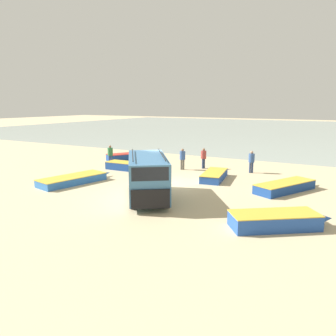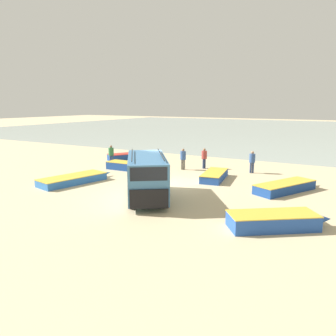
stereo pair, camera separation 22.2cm
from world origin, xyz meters
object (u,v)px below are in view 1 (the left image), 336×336
at_px(fishing_rowboat_1, 128,156).
at_px(fisherman_0, 182,157).
at_px(fishing_rowboat_5, 278,220).
at_px(fisherman_1, 110,153).
at_px(fishing_rowboat_3, 74,179).
at_px(fishing_rowboat_4, 215,175).
at_px(parked_van, 148,176).
at_px(fishing_rowboat_2, 127,166).
at_px(fisherman_2, 252,160).
at_px(fishing_rowboat_0, 287,186).
at_px(fisherman_3, 204,156).

bearing_deg(fishing_rowboat_1, fisherman_0, -73.59).
bearing_deg(fishing_rowboat_5, fisherman_1, 116.71).
bearing_deg(fisherman_0, fishing_rowboat_3, -60.81).
bearing_deg(fishing_rowboat_1, fishing_rowboat_4, -78.74).
bearing_deg(parked_van, fishing_rowboat_2, -171.66).
bearing_deg(fisherman_2, fishing_rowboat_5, -4.41).
bearing_deg(fisherman_2, fishing_rowboat_4, -51.77).
xyz_separation_m(fishing_rowboat_2, fisherman_2, (9.01, 3.67, 0.70)).
height_order(fishing_rowboat_1, fishing_rowboat_4, fishing_rowboat_1).
distance_m(parked_van, fishing_rowboat_0, 8.57).
xyz_separation_m(fishing_rowboat_0, fishing_rowboat_4, (-5.00, 0.92, -0.02)).
bearing_deg(parked_van, fisherman_2, 126.46).
xyz_separation_m(fishing_rowboat_0, fishing_rowboat_5, (0.71, -6.49, 0.05)).
xyz_separation_m(fishing_rowboat_2, fishing_rowboat_5, (13.02, -7.09, 0.02)).
relative_size(fishing_rowboat_2, fisherman_0, 2.26).
distance_m(fishing_rowboat_4, fishing_rowboat_5, 9.36).
relative_size(fishing_rowboat_4, fisherman_2, 2.54).
distance_m(fishing_rowboat_3, fisherman_2, 13.13).
relative_size(parked_van, fishing_rowboat_0, 1.10).
distance_m(fishing_rowboat_2, fishing_rowboat_5, 14.83).
distance_m(fishing_rowboat_1, fisherman_0, 6.85).
xyz_separation_m(fishing_rowboat_2, fisherman_1, (-2.51, 1.03, 0.72)).
relative_size(fishing_rowboat_3, fishing_rowboat_4, 1.28).
bearing_deg(fishing_rowboat_0, fisherman_1, 111.20).
height_order(fishing_rowboat_1, fisherman_3, fisherman_3).
xyz_separation_m(fishing_rowboat_4, fisherman_1, (-9.82, 0.71, 0.76)).
height_order(fishing_rowboat_0, fishing_rowboat_1, fishing_rowboat_1).
relative_size(fishing_rowboat_1, fisherman_2, 2.54).
distance_m(parked_van, fishing_rowboat_4, 6.66).
bearing_deg(fishing_rowboat_2, parked_van, -47.79).
xyz_separation_m(fishing_rowboat_4, fisherman_0, (-3.49, 1.93, 0.75)).
bearing_deg(fishing_rowboat_2, fishing_rowboat_4, 1.05).
bearing_deg(fishing_rowboat_2, fishing_rowboat_1, 122.95).
relative_size(fishing_rowboat_3, fisherman_1, 3.22).
bearing_deg(fisherman_0, parked_van, -17.80).
distance_m(fishing_rowboat_2, fishing_rowboat_3, 5.37).
distance_m(fishing_rowboat_1, fishing_rowboat_5, 19.30).
height_order(fishing_rowboat_2, fisherman_1, fisherman_1).
relative_size(parked_van, fisherman_2, 3.23).
relative_size(fishing_rowboat_0, fisherman_1, 2.90).
distance_m(fishing_rowboat_3, fisherman_0, 8.78).
height_order(fishing_rowboat_0, fisherman_2, fisherman_2).
bearing_deg(fishing_rowboat_2, fishing_rowboat_5, -30.05).
xyz_separation_m(fishing_rowboat_2, fisherman_0, (3.83, 2.25, 0.71)).
bearing_deg(parked_van, fishing_rowboat_5, 46.67).
height_order(parked_van, fishing_rowboat_1, parked_van).
relative_size(fishing_rowboat_3, fishing_rowboat_5, 1.30).
relative_size(fishing_rowboat_3, fisherman_3, 3.32).
bearing_deg(fishing_rowboat_4, parked_van, 157.26).
height_order(fisherman_0, fisherman_3, fisherman_0).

